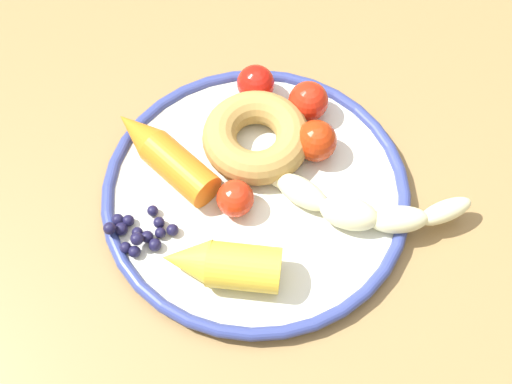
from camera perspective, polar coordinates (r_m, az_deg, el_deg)
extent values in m
cube|color=olive|center=(0.69, -2.45, -3.59)|extent=(1.05, 0.99, 0.03)
cube|color=olive|center=(1.35, 9.26, 12.13)|extent=(0.05, 0.05, 0.70)
cylinder|color=silver|center=(0.69, 0.00, -0.25)|extent=(0.27, 0.27, 0.01)
torus|color=navy|center=(0.68, 0.00, 0.00)|extent=(0.29, 0.29, 0.01)
ellipsoid|color=#EFECB2|center=(0.69, 1.02, 1.92)|extent=(0.06, 0.03, 0.02)
ellipsoid|color=#EFECB2|center=(0.67, 3.68, -0.27)|extent=(0.06, 0.05, 0.02)
ellipsoid|color=#EFECB2|center=(0.66, 7.19, -1.63)|extent=(0.06, 0.06, 0.03)
ellipsoid|color=#EFECB2|center=(0.67, 10.94, -2.11)|extent=(0.04, 0.06, 0.02)
ellipsoid|color=#EFECB2|center=(0.68, 14.38, -1.44)|extent=(0.02, 0.05, 0.02)
cylinder|color=orange|center=(0.68, -5.85, 1.79)|extent=(0.08, 0.06, 0.03)
cone|color=orange|center=(0.71, -9.19, 4.71)|extent=(0.06, 0.05, 0.03)
cylinder|color=yellow|center=(0.63, -0.73, -5.76)|extent=(0.06, 0.07, 0.04)
cone|color=yellow|center=(0.63, -5.41, -5.24)|extent=(0.05, 0.06, 0.04)
torus|color=#AE8643|center=(0.70, 0.02, 4.26)|extent=(0.13, 0.13, 0.03)
sphere|color=#191638|center=(0.66, -8.39, -3.44)|extent=(0.01, 0.01, 0.01)
sphere|color=#191638|center=(0.66, -9.33, -4.66)|extent=(0.01, 0.01, 0.01)
sphere|color=#191638|center=(0.67, -7.50, -2.35)|extent=(0.01, 0.01, 0.01)
sphere|color=#191638|center=(0.67, -10.35, -2.83)|extent=(0.01, 0.01, 0.01)
sphere|color=#191638|center=(0.67, -7.98, -1.45)|extent=(0.01, 0.01, 0.01)
sphere|color=#191638|center=(0.66, -6.46, -2.93)|extent=(0.01, 0.01, 0.01)
sphere|color=#191638|center=(0.67, -10.61, -2.11)|extent=(0.01, 0.01, 0.01)
sphere|color=#191638|center=(0.67, -9.14, -3.11)|extent=(0.01, 0.01, 0.01)
sphere|color=#191638|center=(0.66, -7.39, -3.15)|extent=(0.01, 0.01, 0.01)
sphere|color=#191638|center=(0.67, -9.82, -2.18)|extent=(0.01, 0.01, 0.01)
sphere|color=#191638|center=(0.66, -7.84, -3.96)|extent=(0.01, 0.01, 0.01)
sphere|color=#191638|center=(0.66, -10.03, -4.25)|extent=(0.01, 0.01, 0.01)
sphere|color=#191638|center=(0.66, -11.24, -2.77)|extent=(0.01, 0.01, 0.01)
sphere|color=#191638|center=(0.65, -9.18, -3.59)|extent=(0.01, 0.01, 0.01)
sphere|color=red|center=(0.66, -1.61, -0.50)|extent=(0.03, 0.03, 0.03)
sphere|color=red|center=(0.72, 4.06, 7.01)|extent=(0.04, 0.04, 0.04)
sphere|color=red|center=(0.73, -0.03, 8.37)|extent=(0.04, 0.04, 0.04)
sphere|color=#BA300E|center=(0.69, 4.65, 3.96)|extent=(0.04, 0.04, 0.04)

